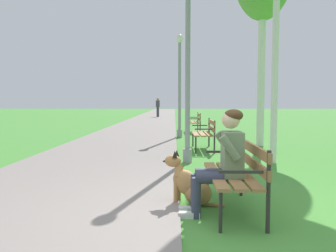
{
  "coord_description": "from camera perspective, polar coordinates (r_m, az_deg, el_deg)",
  "views": [
    {
      "loc": [
        -0.46,
        -3.65,
        1.34
      ],
      "look_at": [
        -0.58,
        2.43,
        0.9
      ],
      "focal_mm": 36.37,
      "sensor_mm": 36.0,
      "label": 1
    }
  ],
  "objects": [
    {
      "name": "pedestrian_distant",
      "position": [
        28.93,
        -1.72,
        3.13
      ],
      "size": [
        0.32,
        0.22,
        1.65
      ],
      "color": "#383842",
      "rests_on": "ground"
    },
    {
      "name": "ground_plane",
      "position": [
        3.92,
        8.1,
        -15.89
      ],
      "size": [
        120.0,
        120.0,
        0.0
      ],
      "primitive_type": "plane",
      "color": "#478E38"
    },
    {
      "name": "lamp_post_mid",
      "position": [
        12.61,
        1.96,
        6.96
      ],
      "size": [
        0.24,
        0.24,
        3.79
      ],
      "color": "gray",
      "rests_on": "ground"
    },
    {
      "name": "park_bench_near",
      "position": [
        4.24,
        11.61,
        -7.2
      ],
      "size": [
        0.55,
        1.5,
        0.85
      ],
      "color": "olive",
      "rests_on": "ground"
    },
    {
      "name": "dog_shepherd",
      "position": [
        4.48,
        3.74,
        -9.83
      ],
      "size": [
        0.81,
        0.41,
        0.71
      ],
      "color": "#B27F47",
      "rests_on": "ground"
    },
    {
      "name": "lamp_post_near",
      "position": [
        7.45,
        3.33,
        9.52
      ],
      "size": [
        0.24,
        0.24,
        3.94
      ],
      "color": "gray",
      "rests_on": "ground"
    },
    {
      "name": "park_bench_far",
      "position": [
        14.75,
        4.51,
        0.89
      ],
      "size": [
        0.55,
        1.5,
        0.85
      ],
      "color": "olive",
      "rests_on": "ground"
    },
    {
      "name": "paved_path",
      "position": [
        27.74,
        -2.38,
        1.39
      ],
      "size": [
        3.47,
        60.0,
        0.04
      ],
      "primitive_type": "cube",
      "color": "gray",
      "rests_on": "ground"
    },
    {
      "name": "person_seated_on_near_bench",
      "position": [
        4.02,
        9.14,
        -5.34
      ],
      "size": [
        0.74,
        0.49,
        1.25
      ],
      "color": "#33384C",
      "rests_on": "ground"
    },
    {
      "name": "park_bench_mid",
      "position": [
        9.5,
        6.23,
        -0.9
      ],
      "size": [
        0.55,
        1.5,
        0.85
      ],
      "color": "olive",
      "rests_on": "ground"
    }
  ]
}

